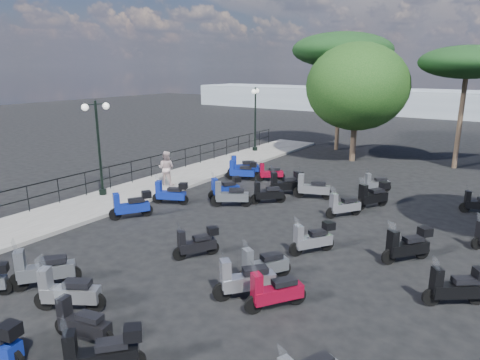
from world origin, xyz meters
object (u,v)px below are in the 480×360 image
Objects in this scene: pedestrian_far at (166,168)px; lamp_post_1 at (99,142)px; scooter_12 at (82,324)px; scooter_22 at (373,196)px; scooter_15 at (267,194)px; scooter_18 at (102,354)px; scooter_2 at (131,206)px; scooter_20 at (274,292)px; scooter_27 at (407,246)px; scooter_4 at (242,171)px; scooter_17 at (312,188)px; scooter_16 at (286,184)px; scooter_1 at (43,270)px; scooter_11 at (270,173)px; scooter_14 at (313,239)px; scooter_29 at (480,203)px; scooter_19 at (263,266)px; scooter_13 at (245,280)px; scooter_9 at (225,188)px; scooter_21 at (343,206)px; scooter_3 at (171,193)px; broadleaf_tree at (357,87)px; scooter_5 at (243,167)px; scooter_7 at (67,292)px; scooter_10 at (230,196)px; scooter_26 at (456,287)px; scooter_23 at (376,184)px; pine_2 at (342,50)px; pine_0 at (468,63)px.

lamp_post_1 is at bearing 47.50° from pedestrian_far.
scooter_22 is (2.40, 12.71, 0.10)m from scooter_12.
scooter_18 is at bearing 151.48° from scooter_15.
lamp_post_1 is 4.00m from scooter_2.
scooter_20 is 5.08m from scooter_27.
scooter_4 is 4.55m from scooter_17.
lamp_post_1 is at bearing 77.47° from scooter_16.
scooter_11 is at bearing -50.08° from scooter_1.
scooter_18 is 4.26m from scooter_20.
pedestrian_far is 9.78m from scooter_14.
scooter_11 is at bearing 1.32° from scooter_12.
scooter_11 is 0.85× the size of scooter_29.
scooter_17 is 1.15× the size of scooter_19.
pedestrian_far is 4.06m from scooter_4.
scooter_22 is at bearing -144.36° from scooter_11.
scooter_9 is at bearing -10.34° from scooter_13.
scooter_12 is 1.08× the size of scooter_29.
scooter_1 is 1.26× the size of scooter_11.
scooter_21 is at bearing -4.45° from scooter_27.
scooter_3 is at bearing -11.00° from scooter_18.
scooter_14 is 15.41m from broadleaf_tree.
scooter_1 reaches higher than scooter_17.
scooter_3 is 1.27× the size of scooter_11.
scooter_12 is 15.74m from scooter_29.
scooter_29 is (11.44, 0.31, -0.06)m from scooter_5.
scooter_10 is (-1.39, 8.86, -0.00)m from scooter_7.
scooter_29 is 11.33m from broadleaf_tree.
scooter_7 is 11.96m from scooter_17.
scooter_4 is 0.98× the size of scooter_22.
scooter_21 is (0.48, 11.40, -0.05)m from scooter_18.
pedestrian_far is at bearing 0.19° from scooter_7.
scooter_16 is at bearing 85.87° from scooter_29.
scooter_26 is (7.88, 5.65, 0.00)m from scooter_7.
scooter_15 is at bearing 98.91° from scooter_23.
pine_2 is (-0.30, 14.09, 6.44)m from scooter_9.
pine_0 reaches higher than scooter_23.
scooter_15 is at bearing -9.89° from scooter_14.
scooter_18 is at bearing 121.97° from scooter_21.
pine_2 reaches higher than scooter_27.
scooter_4 is 1.08× the size of scooter_27.
scooter_9 is at bearing 88.40° from scooter_23.
scooter_12 is (2.90, -0.89, -0.08)m from scooter_1.
scooter_18 is 22.46m from broadleaf_tree.
scooter_10 is 6.70m from scooter_19.
scooter_2 is at bearing 41.25° from scooter_14.
scooter_17 is 14.00m from pine_2.
scooter_18 is (6.47, -14.61, -0.00)m from scooter_5.
broadleaf_tree reaches higher than scooter_1.
scooter_15 is (6.73, 3.49, -2.15)m from lamp_post_1.
scooter_9 is at bearing 160.46° from scooter_5.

